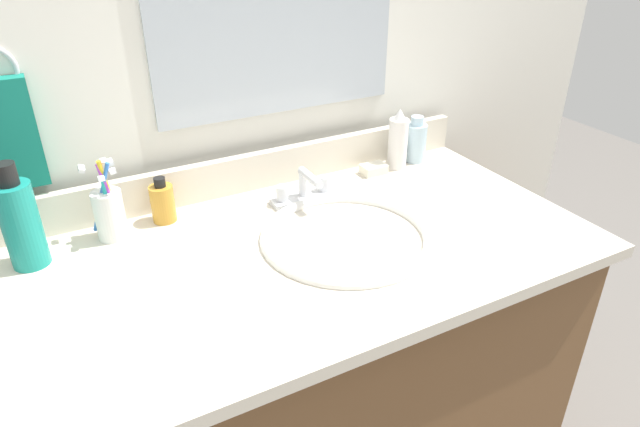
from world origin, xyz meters
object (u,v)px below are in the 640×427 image
Objects in this scene: bottle_oil_amber at (163,202)px; soap_bar at (374,169)px; bottle_lotion_white at (398,141)px; faucet at (305,190)px; bottle_mouthwash_teal at (21,222)px; hand_towel at (8,135)px; bottle_gel_clear at (415,141)px; cup_white_ceramic at (109,212)px.

soap_bar is (0.54, -0.01, -0.03)m from bottle_oil_amber.
faucet is at bearing -169.23° from bottle_lotion_white.
bottle_mouthwash_teal reaches higher than soap_bar.
bottle_oil_amber reaches higher than soap_bar.
soap_bar is (-0.08, -0.01, -0.06)m from bottle_lotion_white.
hand_towel is 0.32m from bottle_oil_amber.
hand_towel is at bearing 175.79° from bottle_gel_clear.
bottle_gel_clear is at bearing 11.62° from bottle_lotion_white.
faucet is 0.32m from bottle_oil_amber.
bottle_lotion_white is 2.51× the size of soap_bar.
bottle_mouthwash_teal is at bearing -176.66° from bottle_gel_clear.
bottle_oil_amber is (-0.68, -0.01, -0.01)m from bottle_gel_clear.
bottle_gel_clear is 0.80m from cup_white_ceramic.
bottle_mouthwash_teal reaches higher than bottle_oil_amber.
faucet is at bearing -5.81° from cup_white_ceramic.
faucet is (0.57, -0.14, -0.19)m from hand_towel.
bottle_oil_amber is at bearing 9.82° from bottle_mouthwash_teal.
bottle_oil_amber is 0.54m from soap_bar.
hand_towel is 1.37× the size of bottle_lotion_white.
bottle_lotion_white is at bearing 1.10° from cup_white_ceramic.
cup_white_ceramic is 2.72× the size of soap_bar.
hand_towel reaches higher than bottle_oil_amber.
bottle_gel_clear is at bearing 3.34° from bottle_mouthwash_teal.
cup_white_ceramic is at bearing -170.24° from bottle_oil_amber.
bottle_lotion_white is at bearing -5.46° from hand_towel.
faucet is at bearing -167.05° from soap_bar.
bottle_gel_clear reaches higher than bottle_oil_amber.
faucet is 1.29× the size of bottle_gel_clear.
bottle_gel_clear is 0.59× the size of bottle_mouthwash_teal.
bottle_oil_amber is 0.64× the size of bottle_lotion_white.
faucet reaches higher than soap_bar.
hand_towel is 0.18m from bottle_mouthwash_teal.
bottle_oil_amber is at bearing -16.87° from hand_towel.
bottle_gel_clear is (0.37, 0.07, 0.03)m from faucet.
faucet is 0.76× the size of bottle_mouthwash_teal.
bottle_lotion_white is 0.10m from soap_bar.
cup_white_ceramic is (-0.43, 0.04, 0.03)m from faucet.
cup_white_ceramic is at bearing -178.90° from bottle_lotion_white.
bottle_mouthwash_teal is at bearing -177.31° from bottle_lotion_white.
hand_towel is 0.62m from faucet.
hand_towel is 0.24m from cup_white_ceramic.
bottle_mouthwash_teal reaches higher than bottle_lotion_white.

